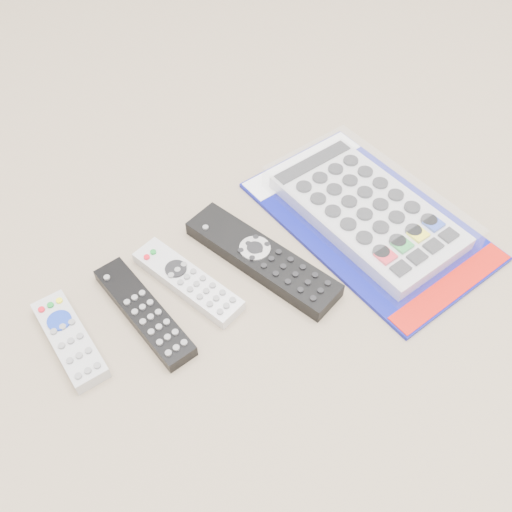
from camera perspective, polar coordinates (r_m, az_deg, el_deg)
remote_small_grey at (r=0.80m, az=-18.14°, el=-7.94°), size 0.05×0.15×0.02m
remote_slim_black at (r=0.80m, az=-11.12°, el=-5.52°), size 0.05×0.20×0.02m
remote_silver_dvd at (r=0.82m, az=-6.82°, el=-2.51°), size 0.08×0.19×0.02m
remote_large_black at (r=0.84m, az=0.64°, el=-0.26°), size 0.11×0.26×0.03m
jumbo_remote_packaged at (r=0.91m, az=11.10°, el=4.52°), size 0.23×0.38×0.05m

